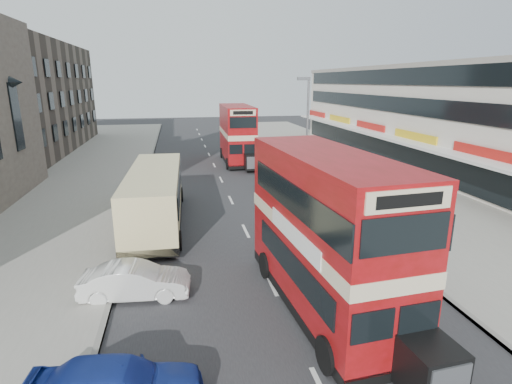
{
  "coord_description": "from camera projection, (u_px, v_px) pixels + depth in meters",
  "views": [
    {
      "loc": [
        -3.41,
        -12.2,
        7.84
      ],
      "look_at": [
        0.17,
        5.99,
        2.73
      ],
      "focal_mm": 28.33,
      "sensor_mm": 36.0,
      "label": 1
    }
  ],
  "objects": [
    {
      "name": "car_right_b",
      "position": [
        286.0,
        170.0,
        34.26
      ],
      "size": [
        4.17,
        2.19,
        1.12
      ],
      "primitive_type": "imported",
      "rotation": [
        0.0,
        0.0,
        -1.49
      ],
      "color": "#C25513",
      "rests_on": "ground"
    },
    {
      "name": "brick_terrace",
      "position": [
        3.0,
        98.0,
        44.51
      ],
      "size": [
        14.0,
        28.0,
        12.0
      ],
      "primitive_type": "cube",
      "color": "#66594C",
      "rests_on": "ground"
    },
    {
      "name": "street_lamp",
      "position": [
        306.0,
        122.0,
        31.23
      ],
      "size": [
        1.0,
        0.2,
        8.12
      ],
      "color": "slate",
      "rests_on": "ground"
    },
    {
      "name": "pavement_left",
      "position": [
        65.0,
        186.0,
        30.92
      ],
      "size": [
        12.0,
        90.0,
        0.15
      ],
      "primitive_type": "cube",
      "color": "gray",
      "rests_on": "ground"
    },
    {
      "name": "bus_second",
      "position": [
        237.0,
        134.0,
        39.45
      ],
      "size": [
        2.86,
        9.8,
        5.37
      ],
      "rotation": [
        0.0,
        0.0,
        3.12
      ],
      "color": "black",
      "rests_on": "ground"
    },
    {
      "name": "car_right_a",
      "position": [
        287.0,
        180.0,
        30.27
      ],
      "size": [
        4.89,
        2.4,
        1.37
      ],
      "primitive_type": "imported",
      "rotation": [
        0.0,
        0.0,
        -1.47
      ],
      "color": "#A9101E",
      "rests_on": "ground"
    },
    {
      "name": "road_surface",
      "position": [
        221.0,
        180.0,
        33.17
      ],
      "size": [
        12.0,
        90.0,
        0.01
      ],
      "primitive_type": "cube",
      "color": "#28282B",
      "rests_on": "ground"
    },
    {
      "name": "commercial_row",
      "position": [
        431.0,
        116.0,
        37.53
      ],
      "size": [
        9.9,
        46.2,
        9.3
      ],
      "color": "beige",
      "rests_on": "ground"
    },
    {
      "name": "coach",
      "position": [
        155.0,
        195.0,
        22.61
      ],
      "size": [
        3.08,
        10.85,
        2.86
      ],
      "rotation": [
        0.0,
        0.0,
        -0.03
      ],
      "color": "black",
      "rests_on": "ground"
    },
    {
      "name": "kerb_left",
      "position": [
        144.0,
        182.0,
        32.02
      ],
      "size": [
        0.2,
        90.0,
        0.16
      ],
      "primitive_type": "cube",
      "color": "gray",
      "rests_on": "ground"
    },
    {
      "name": "bus_main",
      "position": [
        326.0,
        233.0,
        13.75
      ],
      "size": [
        3.4,
        9.87,
        5.4
      ],
      "rotation": [
        0.0,
        0.0,
        3.22
      ],
      "color": "black",
      "rests_on": "ground"
    },
    {
      "name": "pedestrian_near",
      "position": [
        347.0,
        183.0,
        28.12
      ],
      "size": [
        0.59,
        0.41,
        1.58
      ],
      "primitive_type": "imported",
      "rotation": [
        0.0,
        0.0,
        3.16
      ],
      "color": "gray",
      "rests_on": "pavement_right"
    },
    {
      "name": "kerb_right",
      "position": [
        293.0,
        176.0,
        34.29
      ],
      "size": [
        0.2,
        90.0,
        0.16
      ],
      "primitive_type": "cube",
      "color": "gray",
      "rests_on": "ground"
    },
    {
      "name": "car_left_front",
      "position": [
        135.0,
        281.0,
        15.01
      ],
      "size": [
        4.08,
        1.74,
        1.31
      ],
      "primitive_type": "imported",
      "rotation": [
        0.0,
        0.0,
        1.48
      ],
      "color": "white",
      "rests_on": "ground"
    },
    {
      "name": "car_right_c",
      "position": [
        249.0,
        145.0,
        46.49
      ],
      "size": [
        4.53,
        2.18,
        1.49
      ],
      "primitive_type": "imported",
      "rotation": [
        0.0,
        0.0,
        -1.47
      ],
      "color": "teal",
      "rests_on": "ground"
    },
    {
      "name": "pavement_right",
      "position": [
        357.0,
        173.0,
        35.39
      ],
      "size": [
        12.0,
        90.0,
        0.15
      ],
      "primitive_type": "cube",
      "color": "gray",
      "rests_on": "ground"
    },
    {
      "name": "ground",
      "position": [
        284.0,
        311.0,
        14.26
      ],
      "size": [
        160.0,
        160.0,
        0.0
      ],
      "primitive_type": "plane",
      "color": "#28282B",
      "rests_on": "ground"
    },
    {
      "name": "cyclist",
      "position": [
        260.0,
        166.0,
        34.57
      ],
      "size": [
        0.84,
        1.85,
        2.3
      ],
      "rotation": [
        0.0,
        0.0,
        -0.13
      ],
      "color": "gray",
      "rests_on": "ground"
    },
    {
      "name": "pedestrian_far",
      "position": [
        287.0,
        148.0,
        42.38
      ],
      "size": [
        1.04,
        0.53,
        1.71
      ],
      "primitive_type": "imported",
      "rotation": [
        0.0,
        0.0,
        0.11
      ],
      "color": "gray",
      "rests_on": "pavement_right"
    }
  ]
}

